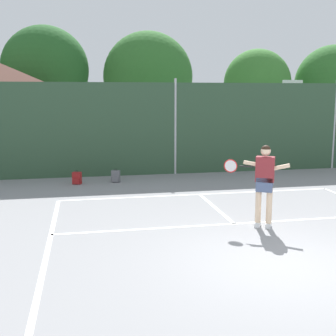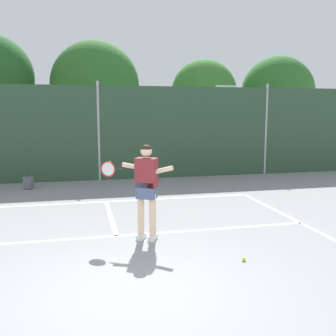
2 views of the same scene
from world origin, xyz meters
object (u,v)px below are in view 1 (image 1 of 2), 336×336
at_px(backpack_grey, 116,177).
at_px(backpack_red, 77,178).
at_px(basketball_hoop, 291,110).
at_px(tennis_player, 264,178).

bearing_deg(backpack_grey, backpack_red, -176.74).
xyz_separation_m(basketball_hoop, backpack_grey, (-7.70, -2.72, -2.12)).
height_order(basketball_hoop, backpack_grey, basketball_hoop).
height_order(basketball_hoop, backpack_red, basketball_hoop).
relative_size(basketball_hoop, backpack_grey, 7.67).
xyz_separation_m(basketball_hoop, tennis_player, (-4.83, -8.40, -1.20)).
xyz_separation_m(basketball_hoop, backpack_red, (-9.00, -2.79, -2.12)).
relative_size(tennis_player, backpack_grey, 4.01).
relative_size(basketball_hoop, tennis_player, 1.91).
xyz_separation_m(backpack_red, backpack_grey, (1.30, 0.07, 0.00)).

